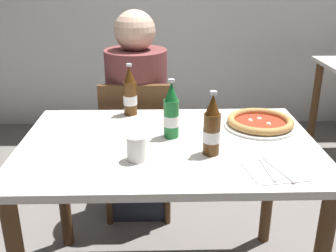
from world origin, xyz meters
The scene contains 9 objects.
dining_table_main centered at (0.00, 0.00, 0.64)m, with size 1.20×0.80×0.75m.
chair_behind_table centered at (-0.16, 0.61, 0.48)m, with size 0.40×0.40×0.85m.
diner_seated centered at (-0.16, 0.66, 0.58)m, with size 0.34×0.34×1.21m.
pizza_margherita_near centered at (0.41, 0.15, 0.77)m, with size 0.32×0.32×0.04m.
beer_bottle_left centered at (0.01, 0.06, 0.85)m, with size 0.07×0.07×0.25m.
beer_bottle_center centered at (-0.17, 0.34, 0.85)m, with size 0.07×0.07×0.25m.
beer_bottle_right centered at (0.16, -0.11, 0.85)m, with size 0.07×0.07×0.25m.
napkin_with_cutlery centered at (0.36, -0.26, 0.75)m, with size 0.21×0.21×0.01m.
paper_cup centered at (-0.12, -0.16, 0.80)m, with size 0.07×0.07×0.10m, color white.
Camera 1 is at (-0.04, -1.47, 1.41)m, focal length 42.52 mm.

